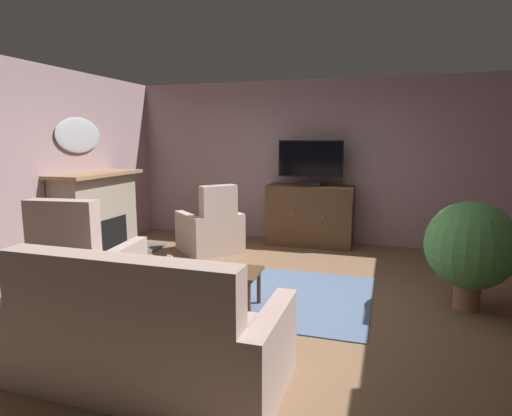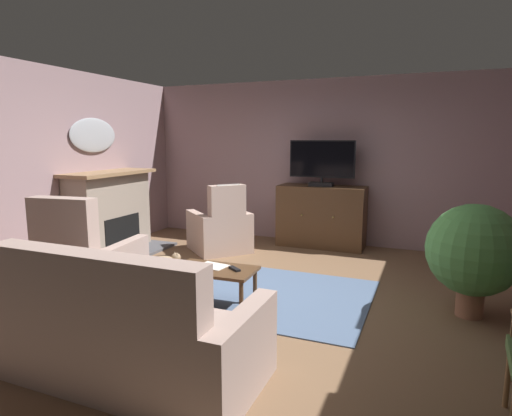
{
  "view_description": "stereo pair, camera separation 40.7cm",
  "coord_description": "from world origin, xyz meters",
  "px_view_note": "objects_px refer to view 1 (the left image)",
  "views": [
    {
      "loc": [
        1.3,
        -4.25,
        1.74
      ],
      "look_at": [
        -0.13,
        0.29,
        0.96
      ],
      "focal_mm": 29.86,
      "sensor_mm": 36.0,
      "label": 1
    },
    {
      "loc": [
        1.68,
        -4.11,
        1.74
      ],
      "look_at": [
        -0.13,
        0.29,
        0.96
      ],
      "focal_mm": 29.86,
      "sensor_mm": 36.0,
      "label": 2
    }
  ],
  "objects_px": {
    "tv_remote": "(239,269)",
    "potted_plant_leafy_by_curtain": "(471,246)",
    "wall_mirror_oval": "(79,135)",
    "coffee_table": "(219,274)",
    "cat": "(155,264)",
    "fireplace": "(98,217)",
    "tv_cabinet": "(310,217)",
    "folded_newspaper": "(216,267)",
    "television": "(310,162)",
    "sofa_floral": "(144,340)",
    "armchair_beside_cabinet": "(211,231)",
    "armchair_in_far_corner": "(84,274)"
  },
  "relations": [
    {
      "from": "wall_mirror_oval",
      "to": "coffee_table",
      "type": "distance_m",
      "value": 3.31
    },
    {
      "from": "coffee_table",
      "to": "tv_cabinet",
      "type": "bearing_deg",
      "value": 81.74
    },
    {
      "from": "coffee_table",
      "to": "television",
      "type": "bearing_deg",
      "value": 81.59
    },
    {
      "from": "folded_newspaper",
      "to": "potted_plant_leafy_by_curtain",
      "type": "distance_m",
      "value": 2.6
    },
    {
      "from": "armchair_beside_cabinet",
      "to": "tv_cabinet",
      "type": "bearing_deg",
      "value": 33.15
    },
    {
      "from": "sofa_floral",
      "to": "potted_plant_leafy_by_curtain",
      "type": "distance_m",
      "value": 3.28
    },
    {
      "from": "tv_remote",
      "to": "coffee_table",
      "type": "bearing_deg",
      "value": 44.53
    },
    {
      "from": "fireplace",
      "to": "coffee_table",
      "type": "relative_size",
      "value": 1.8
    },
    {
      "from": "cat",
      "to": "sofa_floral",
      "type": "bearing_deg",
      "value": -60.82
    },
    {
      "from": "tv_cabinet",
      "to": "armchair_beside_cabinet",
      "type": "bearing_deg",
      "value": -146.85
    },
    {
      "from": "fireplace",
      "to": "armchair_in_far_corner",
      "type": "distance_m",
      "value": 2.05
    },
    {
      "from": "coffee_table",
      "to": "potted_plant_leafy_by_curtain",
      "type": "xyz_separation_m",
      "value": [
        2.44,
        0.74,
        0.3
      ]
    },
    {
      "from": "sofa_floral",
      "to": "coffee_table",
      "type": "bearing_deg",
      "value": 90.95
    },
    {
      "from": "folded_newspaper",
      "to": "armchair_beside_cabinet",
      "type": "relative_size",
      "value": 0.26
    },
    {
      "from": "wall_mirror_oval",
      "to": "tv_remote",
      "type": "distance_m",
      "value": 3.45
    },
    {
      "from": "wall_mirror_oval",
      "to": "potted_plant_leafy_by_curtain",
      "type": "distance_m",
      "value": 5.29
    },
    {
      "from": "folded_newspaper",
      "to": "sofa_floral",
      "type": "relative_size",
      "value": 0.15
    },
    {
      "from": "wall_mirror_oval",
      "to": "potted_plant_leafy_by_curtain",
      "type": "xyz_separation_m",
      "value": [
        5.14,
        -0.54,
        -1.12
      ]
    },
    {
      "from": "tv_cabinet",
      "to": "sofa_floral",
      "type": "relative_size",
      "value": 0.7
    },
    {
      "from": "tv_cabinet",
      "to": "armchair_beside_cabinet",
      "type": "distance_m",
      "value": 1.64
    },
    {
      "from": "television",
      "to": "coffee_table",
      "type": "height_order",
      "value": "television"
    },
    {
      "from": "sofa_floral",
      "to": "armchair_beside_cabinet",
      "type": "xyz_separation_m",
      "value": [
        -0.97,
        3.44,
        0.0
      ]
    },
    {
      "from": "folded_newspaper",
      "to": "fireplace",
      "type": "bearing_deg",
      "value": 161.54
    },
    {
      "from": "wall_mirror_oval",
      "to": "coffee_table",
      "type": "bearing_deg",
      "value": -25.47
    },
    {
      "from": "tv_remote",
      "to": "armchair_in_far_corner",
      "type": "xyz_separation_m",
      "value": [
        -1.54,
        -0.45,
        -0.06
      ]
    },
    {
      "from": "television",
      "to": "potted_plant_leafy_by_curtain",
      "type": "distance_m",
      "value": 3.0
    },
    {
      "from": "wall_mirror_oval",
      "to": "folded_newspaper",
      "type": "distance_m",
      "value": 3.22
    },
    {
      "from": "folded_newspaper",
      "to": "coffee_table",
      "type": "bearing_deg",
      "value": -39.74
    },
    {
      "from": "cat",
      "to": "tv_remote",
      "type": "bearing_deg",
      "value": -29.82
    },
    {
      "from": "tv_remote",
      "to": "folded_newspaper",
      "type": "distance_m",
      "value": 0.27
    },
    {
      "from": "tv_cabinet",
      "to": "cat",
      "type": "xyz_separation_m",
      "value": [
        -1.7,
        -2.0,
        -0.38
      ]
    },
    {
      "from": "tv_remote",
      "to": "potted_plant_leafy_by_curtain",
      "type": "distance_m",
      "value": 2.35
    },
    {
      "from": "cat",
      "to": "fireplace",
      "type": "bearing_deg",
      "value": 161.33
    },
    {
      "from": "wall_mirror_oval",
      "to": "tv_remote",
      "type": "relative_size",
      "value": 5.48
    },
    {
      "from": "coffee_table",
      "to": "sofa_floral",
      "type": "distance_m",
      "value": 1.45
    },
    {
      "from": "folded_newspaper",
      "to": "cat",
      "type": "bearing_deg",
      "value": 154.57
    },
    {
      "from": "folded_newspaper",
      "to": "armchair_in_far_corner",
      "type": "xyz_separation_m",
      "value": [
        -1.27,
        -0.48,
        -0.06
      ]
    },
    {
      "from": "wall_mirror_oval",
      "to": "armchair_in_far_corner",
      "type": "distance_m",
      "value": 2.61
    },
    {
      "from": "wall_mirror_oval",
      "to": "tv_cabinet",
      "type": "xyz_separation_m",
      "value": [
        3.11,
        1.6,
        -1.31
      ]
    },
    {
      "from": "tv_remote",
      "to": "sofa_floral",
      "type": "distance_m",
      "value": 1.49
    },
    {
      "from": "tv_remote",
      "to": "cat",
      "type": "height_order",
      "value": "tv_remote"
    },
    {
      "from": "fireplace",
      "to": "wall_mirror_oval",
      "type": "relative_size",
      "value": 1.68
    },
    {
      "from": "television",
      "to": "folded_newspaper",
      "type": "distance_m",
      "value": 2.97
    },
    {
      "from": "armchair_in_far_corner",
      "to": "potted_plant_leafy_by_curtain",
      "type": "distance_m",
      "value": 3.95
    },
    {
      "from": "tv_remote",
      "to": "potted_plant_leafy_by_curtain",
      "type": "height_order",
      "value": "potted_plant_leafy_by_curtain"
    },
    {
      "from": "coffee_table",
      "to": "armchair_in_far_corner",
      "type": "distance_m",
      "value": 1.39
    },
    {
      "from": "tv_cabinet",
      "to": "television",
      "type": "distance_m",
      "value": 0.9
    },
    {
      "from": "television",
      "to": "coffee_table",
      "type": "relative_size",
      "value": 1.19
    },
    {
      "from": "fireplace",
      "to": "cat",
      "type": "bearing_deg",
      "value": -18.67
    },
    {
      "from": "coffee_table",
      "to": "sofa_floral",
      "type": "bearing_deg",
      "value": -89.05
    }
  ]
}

